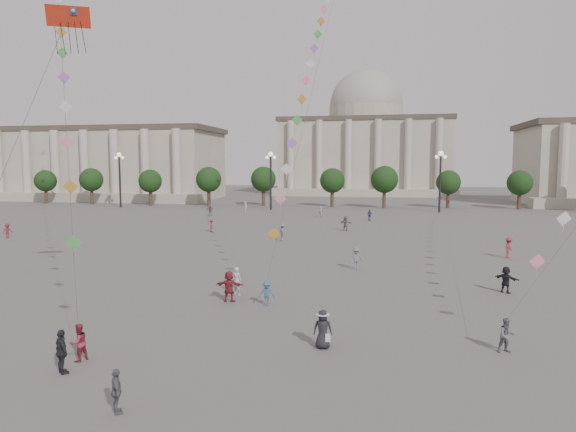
# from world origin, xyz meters

# --- Properties ---
(ground) EXTENTS (360.00, 360.00, 0.00)m
(ground) POSITION_xyz_m (0.00, 0.00, 0.00)
(ground) COLOR #54514F
(ground) RESTS_ON ground
(hall_west) EXTENTS (84.00, 26.22, 17.20)m
(hall_west) POSITION_xyz_m (-75.00, 93.89, 8.43)
(hall_west) COLOR #A39B88
(hall_west) RESTS_ON ground
(hall_central) EXTENTS (48.30, 34.30, 35.50)m
(hall_central) POSITION_xyz_m (0.00, 129.22, 14.23)
(hall_central) COLOR #A39B88
(hall_central) RESTS_ON ground
(tree_row) EXTENTS (137.12, 5.12, 8.00)m
(tree_row) POSITION_xyz_m (0.00, 78.00, 5.39)
(tree_row) COLOR #3B2B1D
(tree_row) RESTS_ON ground
(lamp_post_far_west) EXTENTS (2.00, 0.90, 10.65)m
(lamp_post_far_west) POSITION_xyz_m (-45.00, 70.00, 7.35)
(lamp_post_far_west) COLOR #262628
(lamp_post_far_west) RESTS_ON ground
(lamp_post_mid_west) EXTENTS (2.00, 0.90, 10.65)m
(lamp_post_mid_west) POSITION_xyz_m (-15.00, 70.00, 7.35)
(lamp_post_mid_west) COLOR #262628
(lamp_post_mid_west) RESTS_ON ground
(lamp_post_mid_east) EXTENTS (2.00, 0.90, 10.65)m
(lamp_post_mid_east) POSITION_xyz_m (15.00, 70.00, 7.35)
(lamp_post_mid_east) COLOR #262628
(lamp_post_mid_east) RESTS_ON ground
(person_crowd_0) EXTENTS (1.03, 0.88, 1.66)m
(person_crowd_0) POSITION_xyz_m (3.39, 54.66, 0.83)
(person_crowd_0) COLOR navy
(person_crowd_0) RESTS_ON ground
(person_crowd_2) EXTENTS (1.01, 1.24, 1.68)m
(person_crowd_2) POSITION_xyz_m (-36.29, 28.50, 0.84)
(person_crowd_2) COLOR maroon
(person_crowd_2) RESTS_ON ground
(person_crowd_3) EXTENTS (1.56, 1.43, 1.73)m
(person_crowd_3) POSITION_xyz_m (13.17, 12.35, 0.87)
(person_crowd_3) COLOR black
(person_crowd_3) RESTS_ON ground
(person_crowd_4) EXTENTS (1.11, 1.64, 1.69)m
(person_crowd_4) POSITION_xyz_m (-4.40, 58.34, 0.85)
(person_crowd_4) COLOR silver
(person_crowd_4) RESTS_ON ground
(person_crowd_6) EXTENTS (1.26, 0.90, 1.77)m
(person_crowd_6) POSITION_xyz_m (3.30, 18.09, 0.88)
(person_crowd_6) COLOR slate
(person_crowd_6) RESTS_ON ground
(person_crowd_8) EXTENTS (1.21, 1.39, 1.87)m
(person_crowd_8) POSITION_xyz_m (16.31, 25.51, 0.93)
(person_crowd_8) COLOR maroon
(person_crowd_8) RESTS_ON ground
(person_crowd_10) EXTENTS (0.48, 0.70, 1.85)m
(person_crowd_10) POSITION_xyz_m (-18.36, 64.82, 0.93)
(person_crowd_10) COLOR silver
(person_crowd_10) RESTS_ON ground
(person_crowd_12) EXTENTS (1.81, 1.33, 1.89)m
(person_crowd_12) POSITION_xyz_m (0.76, 42.00, 0.94)
(person_crowd_12) COLOR slate
(person_crowd_12) RESTS_ON ground
(person_crowd_13) EXTENTS (0.78, 0.66, 1.81)m
(person_crowd_13) POSITION_xyz_m (-3.72, 8.68, 0.91)
(person_crowd_13) COLOR beige
(person_crowd_13) RESTS_ON ground
(person_crowd_16) EXTENTS (1.19, 0.77, 1.89)m
(person_crowd_16) POSITION_xyz_m (-22.09, 56.54, 0.94)
(person_crowd_16) COLOR slate
(person_crowd_16) RESTS_ON ground
(person_crowd_17) EXTENTS (0.66, 1.06, 1.58)m
(person_crowd_17) POSITION_xyz_m (-15.44, 37.92, 0.79)
(person_crowd_17) COLOR #9C2A36
(person_crowd_17) RESTS_ON ground
(person_crowd_21) EXTENTS (1.23, 1.40, 1.88)m
(person_crowd_21) POSITION_xyz_m (-5.39, 32.24, 0.94)
(person_crowd_21) COLOR slate
(person_crowd_21) RESTS_ON ground
(tourist_1) EXTENTS (1.10, 0.98, 1.79)m
(tourist_1) POSITION_xyz_m (-7.08, -4.49, 0.89)
(tourist_1) COLOR #232228
(tourist_1) RESTS_ON ground
(tourist_2) EXTENTS (1.75, 0.58, 1.88)m
(tourist_2) POSITION_xyz_m (-3.75, 7.07, 0.94)
(tourist_2) COLOR maroon
(tourist_2) RESTS_ON ground
(tourist_3) EXTENTS (0.82, 0.94, 1.52)m
(tourist_3) POSITION_xyz_m (-3.29, -7.11, 0.76)
(tourist_3) COLOR #5A5A5E
(tourist_3) RESTS_ON ground
(kite_flyer_0) EXTENTS (0.88, 0.96, 1.60)m
(kite_flyer_0) POSITION_xyz_m (-7.19, -3.17, 0.80)
(kite_flyer_0) COLOR maroon
(kite_flyer_0) RESTS_ON ground
(kite_flyer_1) EXTENTS (1.02, 0.68, 1.48)m
(kite_flyer_1) POSITION_xyz_m (-1.31, 6.55, 0.74)
(kite_flyer_1) COLOR #345876
(kite_flyer_1) RESTS_ON ground
(kite_flyer_2) EXTENTS (0.88, 0.77, 1.53)m
(kite_flyer_2) POSITION_xyz_m (10.73, 1.16, 0.77)
(kite_flyer_2) COLOR slate
(kite_flyer_2) RESTS_ON ground
(hat_person) EXTENTS (0.89, 0.60, 1.76)m
(hat_person) POSITION_xyz_m (2.73, 0.18, 0.91)
(hat_person) COLOR black
(hat_person) RESTS_ON ground
(dragon_kite) EXTENTS (2.21, 4.24, 16.20)m
(dragon_kite) POSITION_xyz_m (-11.30, 3.27, 15.24)
(dragon_kite) COLOR red
(dragon_kite) RESTS_ON ground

